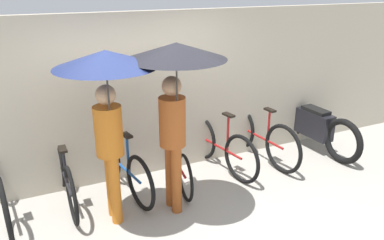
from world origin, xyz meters
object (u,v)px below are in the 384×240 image
Objects in this scene: parked_bicycle_4 at (220,146)px; parked_bicycle_0 at (0,187)px; parked_bicycle_2 at (123,166)px; motorcycle at (314,126)px; parked_bicycle_5 at (260,136)px; parked_bicycle_1 at (65,176)px; parked_bicycle_3 at (174,157)px; pedestrian_leading at (107,88)px; pedestrian_center at (175,80)px.

parked_bicycle_0 is at bearing 79.00° from parked_bicycle_4.
parked_bicycle_2 is 0.86× the size of motorcycle.
parked_bicycle_1 is at bearing 84.38° from parked_bicycle_5.
parked_bicycle_0 is at bearing 84.24° from parked_bicycle_5.
parked_bicycle_1 is 0.86× the size of motorcycle.
pedestrian_leading is (-1.03, -0.68, 1.33)m from parked_bicycle_3.
pedestrian_leading reaches higher than parked_bicycle_0.
parked_bicycle_5 is 0.87× the size of pedestrian_leading.
parked_bicycle_5 is at bearing -158.04° from pedestrian_center.
pedestrian_center reaches higher than parked_bicycle_2.
parked_bicycle_3 is 0.95× the size of parked_bicycle_5.
motorcycle is at bearing -97.18° from parked_bicycle_0.
parked_bicycle_5 is 0.92× the size of motorcycle.
parked_bicycle_1 is at bearing -56.78° from pedestrian_leading.
pedestrian_leading reaches higher than parked_bicycle_4.
pedestrian_center is (1.99, -0.83, 1.33)m from parked_bicycle_0.
motorcycle is (1.84, -0.00, 0.03)m from parked_bicycle_4.
parked_bicycle_1 reaches higher than parked_bicycle_4.
parked_bicycle_2 is at bearing -60.94° from pedestrian_center.
parked_bicycle_0 is at bearing -25.63° from pedestrian_center.
pedestrian_center is (-1.04, -0.79, 1.35)m from parked_bicycle_4.
parked_bicycle_3 reaches higher than parked_bicycle_5.
parked_bicycle_3 is at bearing 86.85° from motorcycle.
parked_bicycle_2 is 0.80× the size of pedestrian_center.
parked_bicycle_0 is 0.92× the size of motorcycle.
parked_bicycle_0 is at bearing 88.11° from parked_bicycle_1.
parked_bicycle_1 is 1.52m from parked_bicycle_3.
parked_bicycle_1 reaches higher than parked_bicycle_2.
parked_bicycle_1 is (0.76, -0.01, -0.02)m from parked_bicycle_0.
pedestrian_leading reaches higher than parked_bicycle_2.
parked_bicycle_0 reaches higher than motorcycle.
motorcycle is at bearing -99.49° from parked_bicycle_2.
motorcycle is (3.62, 0.69, -1.27)m from pedestrian_leading.
parked_bicycle_0 is 1.00× the size of parked_bicycle_5.
parked_bicycle_4 is at bearing -145.85° from pedestrian_center.
parked_bicycle_2 is at bearing 87.15° from motorcycle.
parked_bicycle_1 is at bearing 86.16° from motorcycle.
parked_bicycle_4 reaches higher than motorcycle.
pedestrian_leading is at bearing 97.45° from motorcycle.
parked_bicycle_1 is 4.12m from motorcycle.
parked_bicycle_5 is at bearing -96.57° from parked_bicycle_0.
parked_bicycle_0 is 1.06× the size of parked_bicycle_3.
parked_bicycle_0 reaches higher than parked_bicycle_1.
parked_bicycle_2 reaches higher than parked_bicycle_5.
pedestrian_center is (-1.80, -0.84, 1.33)m from parked_bicycle_5.
pedestrian_leading is at bearing 100.34° from parked_bicycle_5.
motorcycle is at bearing -170.05° from pedestrian_leading.
parked_bicycle_4 is at bearing -92.34° from parked_bicycle_1.
parked_bicycle_0 is at bearing 86.17° from motorcycle.
motorcycle is (1.08, -0.05, 0.02)m from parked_bicycle_5.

